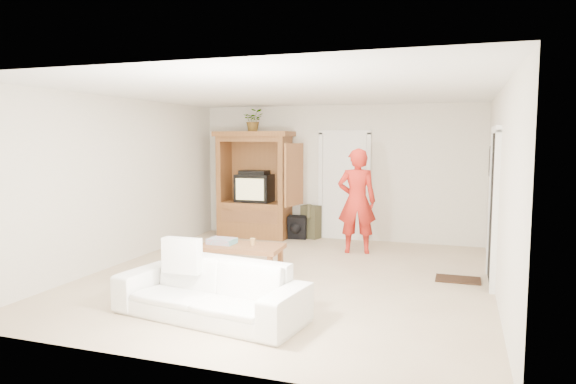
% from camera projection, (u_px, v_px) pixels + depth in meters
% --- Properties ---
extents(floor, '(6.00, 6.00, 0.00)m').
position_uv_depth(floor, '(288.00, 277.00, 7.30)').
color(floor, tan).
rests_on(floor, ground).
extents(ceiling, '(6.00, 6.00, 0.00)m').
position_uv_depth(ceiling, '(288.00, 92.00, 7.03)').
color(ceiling, white).
rests_on(ceiling, floor).
extents(wall_back, '(5.50, 0.00, 5.50)m').
position_uv_depth(wall_back, '(337.00, 173.00, 9.99)').
color(wall_back, silver).
rests_on(wall_back, floor).
extents(wall_front, '(5.50, 0.00, 5.50)m').
position_uv_depth(wall_front, '(174.00, 217.00, 4.34)').
color(wall_front, silver).
rests_on(wall_front, floor).
extents(wall_left, '(0.00, 6.00, 6.00)m').
position_uv_depth(wall_left, '(122.00, 181.00, 8.04)').
color(wall_left, silver).
rests_on(wall_left, floor).
extents(wall_right, '(0.00, 6.00, 6.00)m').
position_uv_depth(wall_right, '(500.00, 193.00, 6.29)').
color(wall_right, silver).
rests_on(wall_right, floor).
extents(armoire, '(1.82, 1.14, 2.10)m').
position_uv_depth(armoire, '(256.00, 191.00, 10.22)').
color(armoire, brown).
rests_on(armoire, floor).
extents(door_back, '(0.85, 0.05, 2.04)m').
position_uv_depth(door_back, '(344.00, 187.00, 9.94)').
color(door_back, white).
rests_on(door_back, floor).
extents(doorway_right, '(0.05, 0.90, 2.04)m').
position_uv_depth(doorway_right, '(494.00, 209.00, 6.89)').
color(doorway_right, black).
rests_on(doorway_right, floor).
extents(framed_picture, '(0.03, 0.60, 0.48)m').
position_uv_depth(framed_picture, '(491.00, 162.00, 8.05)').
color(framed_picture, black).
rests_on(framed_picture, wall_right).
extents(doormat, '(0.60, 0.40, 0.02)m').
position_uv_depth(doormat, '(458.00, 279.00, 7.13)').
color(doormat, '#382316').
rests_on(doormat, floor).
extents(plant, '(0.48, 0.45, 0.43)m').
position_uv_depth(plant, '(254.00, 120.00, 10.05)').
color(plant, '#4C7238').
rests_on(plant, armoire).
extents(man, '(0.73, 0.56, 1.80)m').
position_uv_depth(man, '(357.00, 201.00, 8.76)').
color(man, red).
rests_on(man, floor).
extents(sofa, '(2.24, 1.15, 0.62)m').
position_uv_depth(sofa, '(210.00, 290.00, 5.62)').
color(sofa, white).
rests_on(sofa, floor).
extents(coffee_table, '(1.22, 0.71, 0.44)m').
position_uv_depth(coffee_table, '(241.00, 249.00, 7.35)').
color(coffee_table, '#955D33').
rests_on(coffee_table, floor).
extents(towel, '(0.39, 0.29, 0.08)m').
position_uv_depth(towel, '(222.00, 241.00, 7.44)').
color(towel, '#F5516A').
rests_on(towel, coffee_table).
extents(candle, '(0.08, 0.08, 0.10)m').
position_uv_depth(candle, '(253.00, 242.00, 7.34)').
color(candle, tan).
rests_on(candle, coffee_table).
extents(backpack_black, '(0.38, 0.24, 0.44)m').
position_uv_depth(backpack_black, '(297.00, 228.00, 10.03)').
color(backpack_black, black).
rests_on(backpack_black, floor).
extents(backpack_olive, '(0.40, 0.34, 0.65)m').
position_uv_depth(backpack_olive, '(311.00, 222.00, 10.11)').
color(backpack_olive, '#47442B').
rests_on(backpack_olive, floor).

